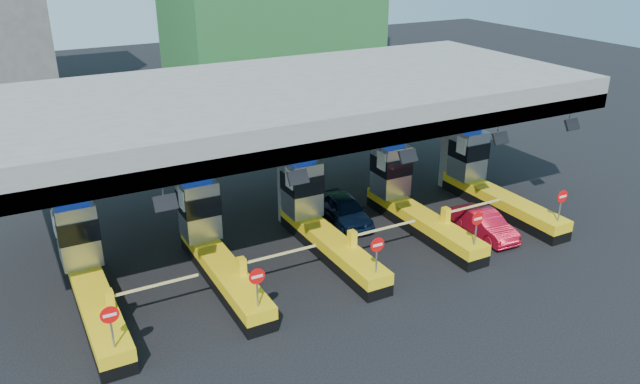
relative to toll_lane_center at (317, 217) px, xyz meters
name	(u,v)px	position (x,y,z in m)	size (l,w,h in m)	color
ground	(320,247)	(0.00, -0.28, -1.40)	(120.00, 120.00, 0.00)	black
toll_canopy	(291,102)	(0.00, 2.59, 4.74)	(28.00, 12.09, 7.00)	slate
toll_lane_far_left	(87,270)	(-10.00, 0.00, 0.00)	(4.43, 8.00, 4.16)	black
toll_lane_left	(212,241)	(-5.00, 0.00, 0.00)	(4.43, 8.00, 4.16)	black
toll_lane_center	(317,217)	(0.00, 0.00, 0.00)	(4.43, 8.00, 4.16)	black
toll_lane_right	(408,197)	(5.00, 0.00, 0.00)	(4.43, 8.00, 4.16)	black
toll_lane_far_right	(486,179)	(10.00, 0.00, 0.00)	(4.43, 8.00, 4.16)	black
van	(345,209)	(2.32, 1.47, -0.70)	(1.64, 4.08, 1.39)	black
red_car	(485,224)	(7.40, -2.90, -0.78)	(1.30, 3.74, 1.23)	#B60E24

